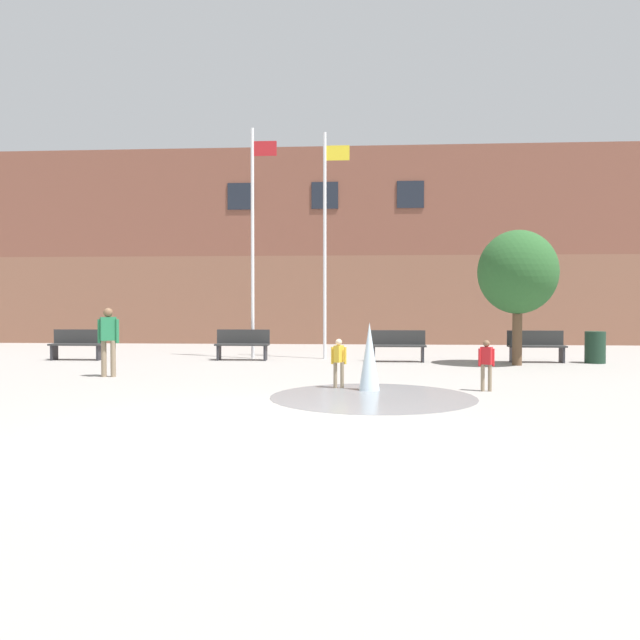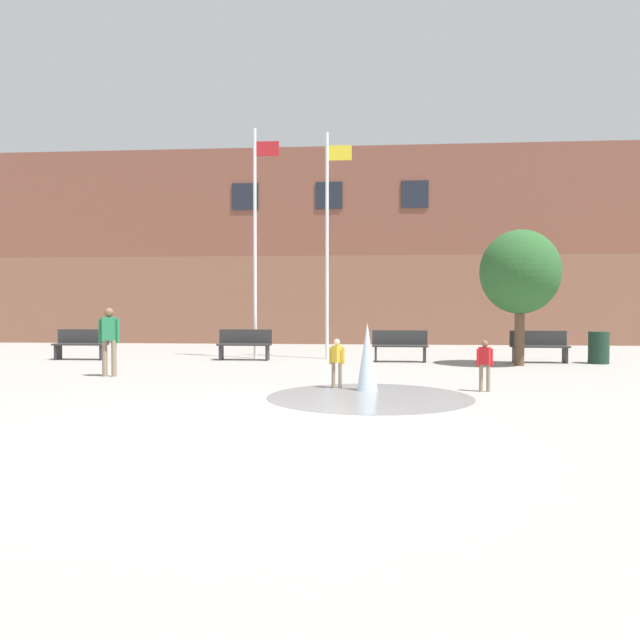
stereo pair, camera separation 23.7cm
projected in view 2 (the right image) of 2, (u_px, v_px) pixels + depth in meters
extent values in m
plane|color=gray|center=(244.00, 430.00, 8.36)|extent=(100.00, 100.00, 0.00)
cube|color=brown|center=(333.00, 300.00, 28.76)|extent=(36.00, 6.00, 3.67)
cube|color=brown|center=(333.00, 212.00, 28.65)|extent=(36.00, 6.00, 4.49)
cube|color=#1E232D|center=(245.00, 197.00, 25.92)|extent=(1.10, 0.06, 1.10)
cube|color=#1E232D|center=(329.00, 195.00, 25.64)|extent=(1.10, 0.06, 1.10)
cube|color=#1E232D|center=(415.00, 194.00, 25.36)|extent=(1.10, 0.06, 1.10)
cylinder|color=gray|center=(370.00, 397.00, 11.26)|extent=(3.73, 3.73, 0.01)
cone|color=silver|center=(367.00, 357.00, 12.08)|extent=(0.41, 0.41, 1.32)
cube|color=#28282D|center=(58.00, 352.00, 18.76)|extent=(0.06, 0.40, 0.44)
cube|color=#28282D|center=(103.00, 353.00, 18.65)|extent=(0.06, 0.40, 0.44)
cube|color=#2D2D2D|center=(80.00, 344.00, 18.70)|extent=(1.60, 0.44, 0.05)
cube|color=#2D2D2D|center=(83.00, 336.00, 18.89)|extent=(1.60, 0.04, 0.42)
cube|color=#28282D|center=(221.00, 353.00, 18.63)|extent=(0.06, 0.40, 0.44)
cube|color=#28282D|center=(267.00, 353.00, 18.52)|extent=(0.06, 0.40, 0.44)
cube|color=#2D2D2D|center=(244.00, 345.00, 18.57)|extent=(1.60, 0.44, 0.05)
cube|color=#2D2D2D|center=(246.00, 336.00, 18.77)|extent=(1.60, 0.04, 0.42)
cube|color=#28282D|center=(376.00, 354.00, 18.04)|extent=(0.06, 0.40, 0.44)
cube|color=#28282D|center=(424.00, 355.00, 17.93)|extent=(0.06, 0.40, 0.44)
cube|color=#2D2D2D|center=(400.00, 346.00, 17.98)|extent=(1.60, 0.44, 0.05)
cube|color=#2D2D2D|center=(400.00, 337.00, 18.17)|extent=(1.60, 0.04, 0.42)
cube|color=#28282D|center=(515.00, 355.00, 17.78)|extent=(0.06, 0.40, 0.44)
cube|color=#28282D|center=(565.00, 355.00, 17.67)|extent=(0.06, 0.40, 0.44)
cube|color=#2D2D2D|center=(540.00, 347.00, 17.72)|extent=(1.60, 0.44, 0.05)
cube|color=#2D2D2D|center=(538.00, 338.00, 17.91)|extent=(1.60, 0.04, 0.42)
cylinder|color=#89755B|center=(105.00, 358.00, 14.44)|extent=(0.12, 0.12, 0.84)
cylinder|color=#89755B|center=(114.00, 358.00, 14.42)|extent=(0.12, 0.12, 0.84)
cube|color=#237547|center=(109.00, 329.00, 14.41)|extent=(0.39, 0.35, 0.54)
sphere|color=brown|center=(109.00, 312.00, 14.40)|extent=(0.21, 0.21, 0.21)
cylinder|color=#237547|center=(100.00, 331.00, 14.43)|extent=(0.08, 0.08, 0.55)
cylinder|color=#237547|center=(118.00, 331.00, 14.39)|extent=(0.08, 0.08, 0.55)
cylinder|color=#89755B|center=(333.00, 375.00, 12.43)|extent=(0.07, 0.07, 0.52)
cylinder|color=#89755B|center=(340.00, 375.00, 12.42)|extent=(0.07, 0.07, 0.52)
cube|color=gold|center=(337.00, 354.00, 12.41)|extent=(0.21, 0.24, 0.33)
sphere|color=beige|center=(337.00, 342.00, 12.40)|extent=(0.13, 0.13, 0.13)
cylinder|color=gold|center=(330.00, 355.00, 12.42)|extent=(0.05, 0.05, 0.34)
cylinder|color=gold|center=(343.00, 356.00, 12.40)|extent=(0.05, 0.05, 0.34)
cylinder|color=#89755B|center=(481.00, 378.00, 11.95)|extent=(0.07, 0.07, 0.52)
cylinder|color=#89755B|center=(488.00, 378.00, 11.94)|extent=(0.07, 0.07, 0.52)
cube|color=red|center=(485.00, 356.00, 11.93)|extent=(0.24, 0.22, 0.33)
sphere|color=brown|center=(485.00, 344.00, 11.92)|extent=(0.13, 0.13, 0.13)
cylinder|color=red|center=(478.00, 358.00, 11.94)|extent=(0.05, 0.05, 0.34)
cylinder|color=red|center=(492.00, 358.00, 11.92)|extent=(0.05, 0.05, 0.34)
cylinder|color=silver|center=(255.00, 244.00, 19.17)|extent=(0.10, 0.10, 7.06)
cube|color=#B21E23|center=(268.00, 149.00, 19.06)|extent=(0.70, 0.02, 0.45)
cylinder|color=silver|center=(327.00, 246.00, 19.00)|extent=(0.10, 0.10, 6.89)
cube|color=yellow|center=(340.00, 153.00, 18.89)|extent=(0.70, 0.02, 0.45)
cylinder|color=#193323|center=(599.00, 348.00, 17.52)|extent=(0.56, 0.56, 0.90)
cylinder|color=brown|center=(519.00, 340.00, 16.93)|extent=(0.26, 0.26, 1.41)
ellipsoid|color=#285628|center=(520.00, 272.00, 16.88)|extent=(2.15, 2.15, 2.28)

